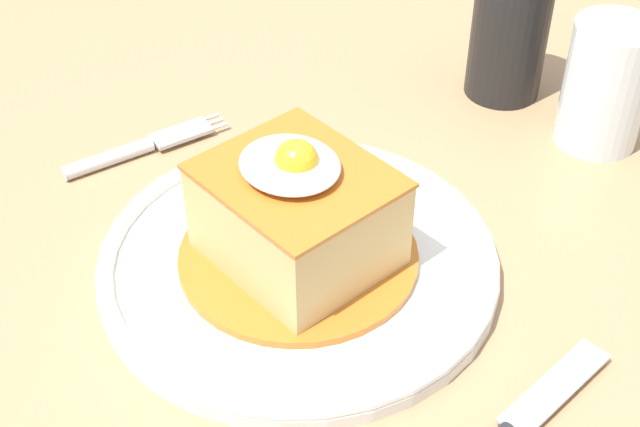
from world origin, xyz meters
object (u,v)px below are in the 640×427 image
object	(u,v)px
main_plate	(298,260)
drinking_glass	(604,93)
fork	(133,150)
soda_can	(510,29)

from	to	relation	value
main_plate	drinking_glass	xyz separation A→B (m)	(0.04, 0.29, 0.04)
fork	drinking_glass	size ratio (longest dim) A/B	1.35
main_plate	soda_can	bearing A→B (deg)	101.16
main_plate	drinking_glass	bearing A→B (deg)	81.51
main_plate	soda_can	world-z (taller)	soda_can
main_plate	drinking_glass	distance (m)	0.29
drinking_glass	fork	bearing A→B (deg)	-127.92
main_plate	soda_can	size ratio (longest dim) A/B	2.23
main_plate	fork	size ratio (longest dim) A/B	1.95
drinking_glass	soda_can	bearing A→B (deg)	179.65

